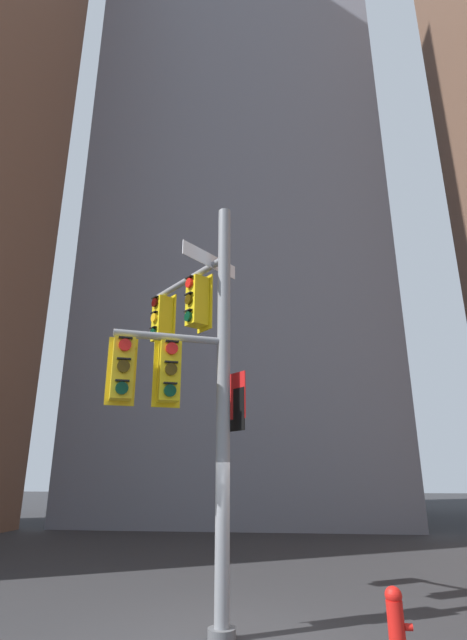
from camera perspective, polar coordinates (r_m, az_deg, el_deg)
building_mid_block at (r=33.56m, az=1.21°, el=9.63°), size 16.33×16.33×36.04m
signal_pole_assembly at (r=8.51m, az=-5.46°, el=-5.02°), size 2.26×2.92×7.18m
fire_hydrant at (r=7.78m, az=19.14°, el=-31.24°), size 0.33×0.23×0.86m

